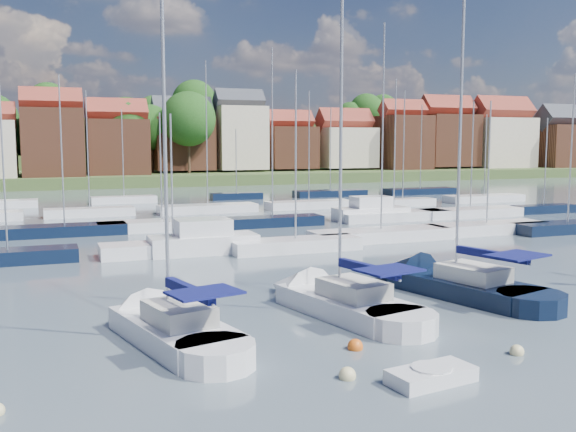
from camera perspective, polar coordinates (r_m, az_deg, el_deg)
name	(u,v)px	position (r m, az deg, el deg)	size (l,w,h in m)	color
ground	(209,217)	(62.92, -7.03, -0.08)	(260.00, 260.00, 0.00)	#43535B
sailboat_left	(162,326)	(24.85, -11.11, -9.61)	(4.94, 10.37, 13.71)	silver
sailboat_centre	(330,301)	(28.24, 3.71, -7.53)	(5.04, 10.84, 14.31)	silver
sailboat_navy	(442,284)	(32.39, 13.52, -5.87)	(5.86, 11.64, 15.61)	black
tender	(431,376)	(20.41, 12.61, -13.68)	(2.84, 1.61, 0.58)	silver
buoy_b	(347,379)	(20.42, 5.30, -14.20)	(0.54, 0.54, 0.54)	beige
buoy_c	(355,349)	(23.11, 6.00, -11.70)	(0.55, 0.55, 0.55)	#D85914
buoy_d	(517,354)	(23.80, 19.66, -11.51)	(0.49, 0.49, 0.49)	beige
buoy_e	(403,286)	(33.13, 10.18, -6.14)	(0.44, 0.44, 0.44)	#D85914
marina_field	(242,217)	(58.72, -4.09, -0.10)	(79.62, 41.41, 15.93)	silver
far_shore_town	(122,154)	(154.34, -14.56, 5.39)	(212.46, 90.00, 22.27)	#3C4F27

